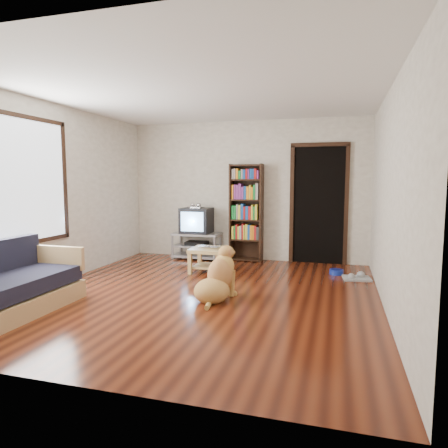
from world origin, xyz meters
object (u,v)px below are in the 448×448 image
(grey_rag, at_px, (357,278))
(tv_stand, at_px, (197,245))
(sofa, at_px, (4,292))
(bookshelf, at_px, (246,207))
(coffee_table, at_px, (208,255))
(crt_tv, at_px, (197,220))
(dog_bowl, at_px, (336,272))
(laptop, at_px, (208,247))
(dog, at_px, (218,280))

(grey_rag, bearing_deg, tv_stand, 163.81)
(sofa, bearing_deg, bookshelf, 62.68)
(tv_stand, bearing_deg, coffee_table, -60.38)
(grey_rag, relative_size, bookshelf, 0.22)
(crt_tv, distance_m, bookshelf, 0.99)
(dog_bowl, height_order, crt_tv, crt_tv)
(tv_stand, distance_m, crt_tv, 0.47)
(laptop, height_order, tv_stand, tv_stand)
(grey_rag, relative_size, coffee_table, 0.73)
(dog, bearing_deg, sofa, -149.93)
(bookshelf, bearing_deg, laptop, -109.04)
(dog_bowl, xyz_separation_m, tv_stand, (-2.60, 0.59, 0.23))
(laptop, xyz_separation_m, sofa, (-1.54, -2.61, -0.15))
(laptop, distance_m, bookshelf, 1.32)
(dog_bowl, xyz_separation_m, bookshelf, (-1.65, 0.68, 0.96))
(dog_bowl, bearing_deg, grey_rag, -39.81)
(tv_stand, height_order, dog, dog)
(laptop, distance_m, dog_bowl, 2.11)
(grey_rag, height_order, crt_tv, crt_tv)
(dog_bowl, bearing_deg, dog, -128.57)
(bookshelf, bearing_deg, grey_rag, -25.65)
(laptop, bearing_deg, dog, -60.16)
(crt_tv, distance_m, dog, 2.73)
(laptop, xyz_separation_m, coffee_table, (-0.00, 0.03, -0.13))
(dog_bowl, height_order, coffee_table, coffee_table)
(dog, bearing_deg, bookshelf, 94.68)
(tv_stand, bearing_deg, grey_rag, -16.19)
(grey_rag, height_order, sofa, sofa)
(coffee_table, bearing_deg, grey_rag, 3.74)
(bookshelf, height_order, sofa, bookshelf)
(laptop, height_order, sofa, sofa)
(grey_rag, xyz_separation_m, bookshelf, (-1.95, 0.93, 0.99))
(dog_bowl, relative_size, grey_rag, 0.55)
(bookshelf, bearing_deg, sofa, -117.32)
(tv_stand, xyz_separation_m, dog, (1.15, -2.40, -0.02))
(bookshelf, xyz_separation_m, coffee_table, (-0.39, -1.09, -0.72))
(grey_rag, bearing_deg, dog, -138.18)
(dog_bowl, xyz_separation_m, crt_tv, (-2.60, 0.61, 0.70))
(dog_bowl, xyz_separation_m, sofa, (-3.57, -3.04, 0.22))
(grey_rag, distance_m, tv_stand, 3.03)
(dog_bowl, distance_m, tv_stand, 2.67)
(sofa, height_order, coffee_table, sofa)
(tv_stand, xyz_separation_m, bookshelf, (0.95, 0.09, 0.73))
(crt_tv, distance_m, sofa, 3.81)
(grey_rag, distance_m, sofa, 4.78)
(grey_rag, distance_m, coffee_table, 2.35)
(dog_bowl, distance_m, coffee_table, 2.08)
(crt_tv, relative_size, dog, 0.69)
(dog_bowl, height_order, sofa, sofa)
(grey_rag, xyz_separation_m, sofa, (-3.87, -2.79, 0.25))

